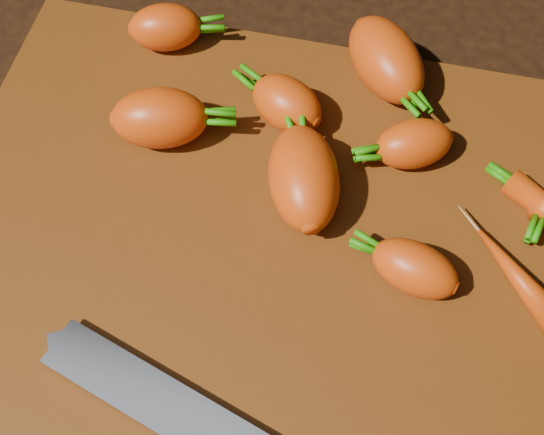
# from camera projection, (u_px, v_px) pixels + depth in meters

# --- Properties ---
(ground) EXTENTS (2.00, 2.00, 0.01)m
(ground) POSITION_uv_depth(u_px,v_px,m) (269.00, 252.00, 0.57)
(ground) COLOR black
(cutting_board) EXTENTS (0.50, 0.40, 0.01)m
(cutting_board) POSITION_uv_depth(u_px,v_px,m) (269.00, 245.00, 0.56)
(cutting_board) COLOR #6B340D
(cutting_board) RESTS_ON ground
(carrot_0) EXTENTS (0.08, 0.07, 0.05)m
(carrot_0) POSITION_uv_depth(u_px,v_px,m) (160.00, 118.00, 0.58)
(carrot_0) COLOR #E24307
(carrot_0) RESTS_ON cutting_board
(carrot_1) EXTENTS (0.07, 0.06, 0.04)m
(carrot_1) POSITION_uv_depth(u_px,v_px,m) (287.00, 104.00, 0.59)
(carrot_1) COLOR #E24307
(carrot_1) RESTS_ON cutting_board
(carrot_2) EXTENTS (0.09, 0.10, 0.05)m
(carrot_2) POSITION_uv_depth(u_px,v_px,m) (386.00, 59.00, 0.61)
(carrot_2) COLOR #E24307
(carrot_2) RESTS_ON cutting_board
(carrot_3) EXTENTS (0.08, 0.10, 0.05)m
(carrot_3) POSITION_uv_depth(u_px,v_px,m) (304.00, 178.00, 0.55)
(carrot_3) COLOR #E24307
(carrot_3) RESTS_ON cutting_board
(carrot_4) EXTENTS (0.07, 0.06, 0.04)m
(carrot_4) POSITION_uv_depth(u_px,v_px,m) (414.00, 144.00, 0.58)
(carrot_4) COLOR #E24307
(carrot_4) RESTS_ON cutting_board
(carrot_5) EXTENTS (0.07, 0.06, 0.04)m
(carrot_5) POSITION_uv_depth(u_px,v_px,m) (165.00, 27.00, 0.64)
(carrot_5) COLOR #E24307
(carrot_5) RESTS_ON cutting_board
(carrot_6) EXTENTS (0.07, 0.05, 0.04)m
(carrot_6) POSITION_uv_depth(u_px,v_px,m) (415.00, 269.00, 0.52)
(carrot_6) COLOR #E24307
(carrot_6) RESTS_ON cutting_board
(carrot_9) EXTENTS (0.08, 0.08, 0.02)m
(carrot_9) POSITION_uv_depth(u_px,v_px,m) (518.00, 277.00, 0.53)
(carrot_9) COLOR #E24307
(carrot_9) RESTS_ON cutting_board
(knife) EXTENTS (0.31, 0.12, 0.02)m
(knife) POSITION_uv_depth(u_px,v_px,m) (200.00, 426.00, 0.48)
(knife) COLOR gray
(knife) RESTS_ON cutting_board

